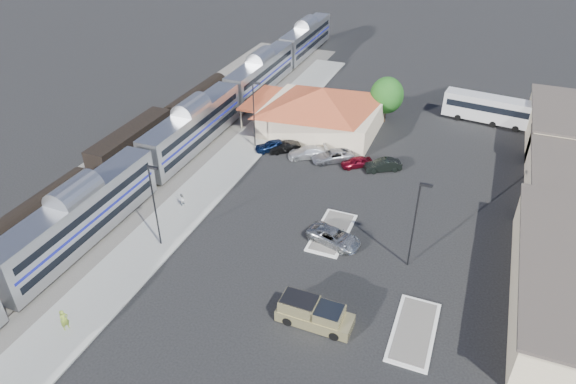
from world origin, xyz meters
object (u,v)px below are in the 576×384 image
at_px(pickup_truck, 315,314).
at_px(station_depot, 322,109).
at_px(suv, 334,237).
at_px(coach_bus, 488,108).

bearing_deg(pickup_truck, station_depot, 18.58).
bearing_deg(suv, pickup_truck, -156.11).
height_order(suv, coach_bus, coach_bus).
bearing_deg(station_depot, suv, -68.58).
xyz_separation_m(station_depot, pickup_truck, (10.89, -34.03, -2.12)).
bearing_deg(coach_bus, pickup_truck, 173.82).
relative_size(station_depot, coach_bus, 1.49).
height_order(station_depot, suv, station_depot).
relative_size(suv, coach_bus, 0.44).
distance_m(pickup_truck, suv, 10.66).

